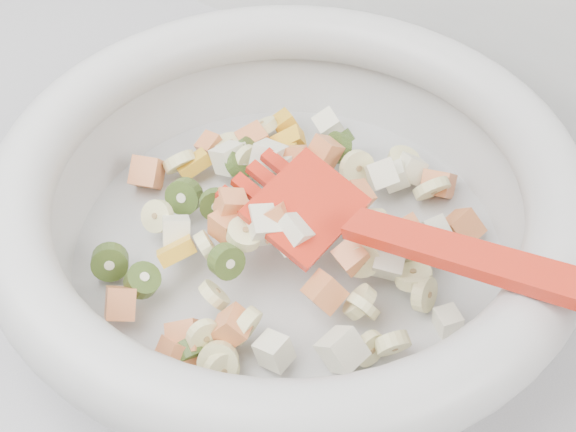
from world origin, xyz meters
The scene contains 1 object.
mixing_bowl centered at (-0.08, 1.48, 0.96)m, with size 0.47×0.39×0.15m.
Camera 1 is at (0.11, 1.20, 1.31)m, focal length 45.00 mm.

